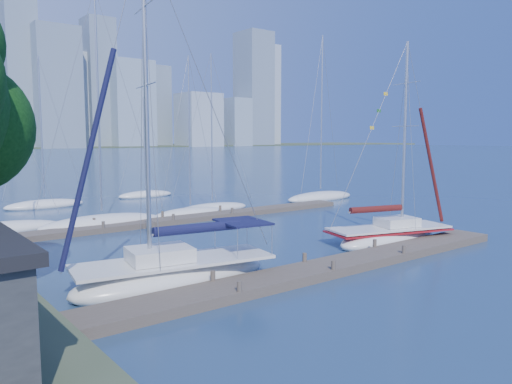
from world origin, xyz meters
TOP-DOWN VIEW (x-y plane):
  - ground at (0.00, 0.00)m, footprint 700.00×700.00m
  - near_dock at (0.00, 0.00)m, footprint 26.00×2.00m
  - far_dock at (2.00, 16.00)m, footprint 30.00×1.80m
  - sailboat_navy at (-5.80, 2.59)m, footprint 9.17×4.27m
  - sailboat_maroon at (8.10, 2.34)m, footprint 8.21×4.58m
  - bg_boat_1 at (-3.17, 17.56)m, footprint 8.81×4.67m
  - bg_boat_2 at (3.92, 17.83)m, footprint 6.45×3.58m
  - bg_boat_3 at (6.76, 19.09)m, footprint 7.05×4.19m
  - bg_boat_5 at (19.25, 18.98)m, footprint 8.58×5.01m
  - bg_boat_6 at (-3.63, 29.82)m, footprint 6.77×2.53m
  - bg_boat_7 at (6.74, 31.67)m, footprint 5.92×2.27m

SIDE VIEW (x-z plane):
  - ground at x=0.00m, z-range 0.00..0.00m
  - far_dock at x=2.00m, z-range 0.00..0.36m
  - near_dock at x=0.00m, z-range 0.00..0.40m
  - bg_boat_7 at x=6.74m, z-range -4.96..5.41m
  - bg_boat_3 at x=6.76m, z-range -6.30..6.80m
  - bg_boat_2 at x=3.92m, z-range -5.99..6.50m
  - bg_boat_6 at x=-3.63m, z-range -6.34..6.87m
  - bg_boat_5 at x=19.25m, z-range -7.73..8.34m
  - bg_boat_1 at x=-3.17m, z-range -7.76..8.38m
  - sailboat_maroon at x=8.10m, z-range -5.05..6.96m
  - sailboat_navy at x=-5.80m, z-range -6.13..8.35m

